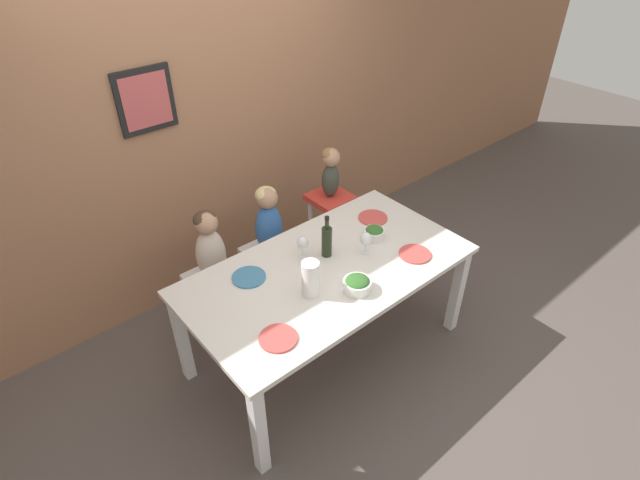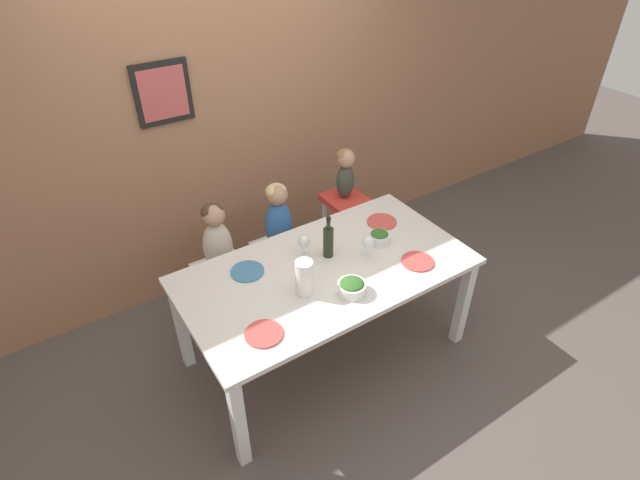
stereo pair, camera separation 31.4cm
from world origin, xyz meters
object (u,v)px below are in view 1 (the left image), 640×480
object	(u,v)px
wine_bottle	(327,240)
dinner_plate_back_right	(373,218)
wine_glass_near	(366,239)
person_baby_right	(331,169)
person_child_left	(209,245)
dinner_plate_front_right	(415,254)
person_child_center	(268,219)
chair_far_left	(216,285)
salad_bowl_small	(374,233)
salad_bowl_large	(358,284)
dinner_plate_front_left	(278,338)
dinner_plate_back_left	(249,277)
chair_right_highchair	(330,213)
wine_glass_far	(303,243)
chair_far_center	(271,258)
paper_towel_roll	(311,279)

from	to	relation	value
wine_bottle	dinner_plate_back_right	xyz separation A→B (m)	(0.54, 0.11, -0.11)
wine_glass_near	person_baby_right	bearing A→B (deg)	64.20
person_child_left	dinner_plate_front_right	size ratio (longest dim) A/B	2.60
person_child_center	wine_glass_near	size ratio (longest dim) A/B	3.53
chair_far_left	salad_bowl_small	world-z (taller)	salad_bowl_small
wine_bottle	chair_far_left	bearing A→B (deg)	129.73
dinner_plate_front_right	salad_bowl_large	bearing A→B (deg)	179.97
person_child_left	dinner_plate_front_left	xyz separation A→B (m)	(-0.17, -1.03, 0.03)
person_baby_right	salad_bowl_large	size ratio (longest dim) A/B	2.39
dinner_plate_front_left	dinner_plate_back_left	xyz separation A→B (m)	(0.16, 0.53, 0.00)
dinner_plate_front_left	dinner_plate_back_left	bearing A→B (deg)	72.79
chair_right_highchair	dinner_plate_back_left	bearing A→B (deg)	-156.09
wine_glass_far	person_child_center	bearing A→B (deg)	79.02
salad_bowl_large	salad_bowl_small	bearing A→B (deg)	34.19
chair_right_highchair	dinner_plate_front_left	size ratio (longest dim) A/B	3.31
person_child_center	chair_far_center	bearing A→B (deg)	-90.00
wine_glass_near	salad_bowl_small	bearing A→B (deg)	25.14
chair_right_highchair	person_child_left	distance (m)	1.13
person_child_left	dinner_plate_front_right	world-z (taller)	person_child_left
wine_bottle	salad_bowl_large	xyz separation A→B (m)	(-0.08, -0.38, -0.07)
wine_glass_far	dinner_plate_front_right	distance (m)	0.75
chair_right_highchair	wine_bottle	world-z (taller)	wine_bottle
dinner_plate_back_right	chair_far_left	bearing A→B (deg)	153.89
person_child_left	wine_glass_far	distance (m)	0.68
wine_glass_far	dinner_plate_back_right	distance (m)	0.68
dinner_plate_back_left	person_child_left	bearing A→B (deg)	89.76
wine_glass_near	dinner_plate_back_right	xyz separation A→B (m)	(0.33, 0.25, -0.10)
chair_far_left	wine_glass_near	distance (m)	1.18
chair_far_center	dinner_plate_back_left	xyz separation A→B (m)	(-0.50, -0.49, 0.40)
dinner_plate_back_left	person_child_center	bearing A→B (deg)	44.72
dinner_plate_back_right	dinner_plate_front_right	distance (m)	0.50
wine_glass_far	dinner_plate_front_right	size ratio (longest dim) A/B	0.74
salad_bowl_large	chair_far_center	bearing A→B (deg)	86.85
person_child_left	wine_glass_near	bearing A→B (deg)	-46.63
person_baby_right	chair_far_center	bearing A→B (deg)	-179.85
person_child_left	wine_glass_near	xyz separation A→B (m)	(0.74, -0.78, 0.14)
person_child_left	wine_bottle	world-z (taller)	wine_bottle
chair_right_highchair	paper_towel_roll	distance (m)	1.30
dinner_plate_front_left	dinner_plate_back_right	xyz separation A→B (m)	(1.23, 0.50, 0.00)
person_baby_right	salad_bowl_small	size ratio (longest dim) A/B	2.92
salad_bowl_small	wine_glass_far	bearing A→B (deg)	162.55
chair_right_highchair	salad_bowl_large	size ratio (longest dim) A/B	4.07
wine_bottle	wine_glass_far	size ratio (longest dim) A/B	1.92
chair_right_highchair	salad_bowl_small	world-z (taller)	salad_bowl_small
person_baby_right	dinner_plate_front_left	bearing A→B (deg)	-141.26
person_child_left	salad_bowl_small	world-z (taller)	person_child_left
wine_bottle	salad_bowl_large	bearing A→B (deg)	-102.19
wine_glass_near	dinner_plate_back_right	bearing A→B (deg)	37.45
chair_far_left	dinner_plate_front_left	xyz separation A→B (m)	(-0.17, -1.02, 0.40)
person_baby_right	dinner_plate_back_left	world-z (taller)	person_baby_right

